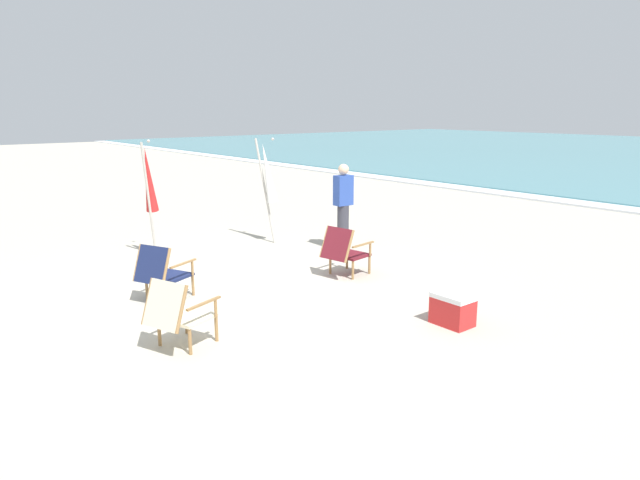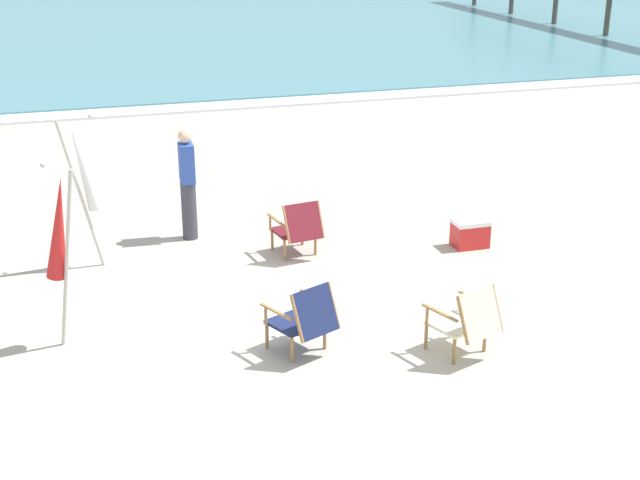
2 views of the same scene
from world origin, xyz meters
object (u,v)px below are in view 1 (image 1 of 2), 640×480
(beach_chair_far_center, at_px, (344,250))
(beach_chair_back_right, at_px, (177,312))
(beach_chair_back_left, at_px, (162,271))
(umbrella_furled_white, at_px, (268,174))
(umbrella_furled_red, at_px, (149,181))
(person_near_chairs, at_px, (343,206))
(cooler_box, at_px, (453,309))

(beach_chair_far_center, bearing_deg, beach_chair_back_right, -74.08)
(beach_chair_back_left, xyz_separation_m, umbrella_furled_white, (-2.05, 3.19, 0.93))
(beach_chair_far_center, xyz_separation_m, beach_chair_back_left, (-0.70, -2.76, 0.00))
(umbrella_furled_red, height_order, umbrella_furled_white, umbrella_furled_red)
(umbrella_furled_red, distance_m, person_near_chairs, 3.55)
(beach_chair_far_center, distance_m, cooler_box, 2.48)
(beach_chair_far_center, relative_size, person_near_chairs, 0.50)
(umbrella_furled_red, bearing_deg, cooler_box, 15.07)
(beach_chair_far_center, distance_m, person_near_chairs, 1.79)
(beach_chair_back_right, height_order, umbrella_furled_white, umbrella_furled_white)
(beach_chair_back_left, relative_size, beach_chair_back_right, 1.02)
(beach_chair_far_center, relative_size, cooler_box, 1.65)
(umbrella_furled_white, height_order, cooler_box, umbrella_furled_white)
(umbrella_furled_white, distance_m, cooler_box, 5.38)
(beach_chair_back_right, bearing_deg, umbrella_furled_red, 160.30)
(beach_chair_far_center, bearing_deg, cooler_box, -8.34)
(beach_chair_back_left, distance_m, cooler_box, 3.96)
(beach_chair_back_left, height_order, person_near_chairs, person_near_chairs)
(umbrella_furled_white, xyz_separation_m, person_near_chairs, (1.44, 0.72, -0.52))
(beach_chair_back_left, distance_m, umbrella_furled_red, 2.76)
(umbrella_furled_white, relative_size, cooler_box, 4.26)
(cooler_box, bearing_deg, umbrella_furled_red, -164.93)
(beach_chair_back_left, distance_m, umbrella_furled_white, 3.91)
(beach_chair_back_left, bearing_deg, umbrella_furled_white, 122.79)
(umbrella_furled_white, bearing_deg, beach_chair_far_center, -8.77)
(beach_chair_back_right, xyz_separation_m, cooler_box, (1.49, 2.96, -0.23))
(person_near_chairs, relative_size, cooler_box, 3.33)
(beach_chair_back_left, xyz_separation_m, cooler_box, (3.14, 2.41, -0.23))
(umbrella_furled_red, height_order, person_near_chairs, umbrella_furled_red)
(beach_chair_far_center, height_order, beach_chair_back_right, beach_chair_back_right)
(person_near_chairs, bearing_deg, umbrella_furled_red, -121.09)
(umbrella_furled_red, bearing_deg, beach_chair_back_left, -20.49)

